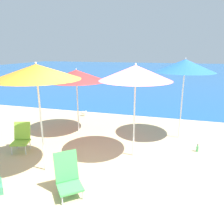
{
  "coord_description": "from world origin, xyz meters",
  "views": [
    {
      "loc": [
        1.14,
        -3.91,
        2.6
      ],
      "look_at": [
        -0.41,
        1.53,
        1.0
      ],
      "focal_mm": 35.0,
      "sensor_mm": 36.0,
      "label": 1
    }
  ],
  "objects": [
    {
      "name": "ground_plane",
      "position": [
        0.0,
        0.0,
        0.0
      ],
      "size": [
        60.0,
        60.0,
        0.0
      ],
      "primitive_type": "plane",
      "color": "#C6B284"
    },
    {
      "name": "seagull",
      "position": [
        -2.34,
        4.04,
        0.14
      ],
      "size": [
        0.27,
        0.11,
        0.23
      ],
      "color": "gold",
      "rests_on": "ground"
    },
    {
      "name": "beach_chair_lime",
      "position": [
        -2.67,
        0.63,
        0.39
      ],
      "size": [
        0.56,
        0.61,
        0.75
      ],
      "rotation": [
        0.0,
        0.0,
        0.32
      ],
      "color": "silver",
      "rests_on": "ground"
    },
    {
      "name": "beach_chair_green",
      "position": [
        -0.64,
        -0.69,
        0.36
      ],
      "size": [
        0.68,
        0.69,
        0.78
      ],
      "rotation": [
        0.0,
        0.0,
        0.7
      ],
      "color": "silver",
      "rests_on": "ground"
    },
    {
      "name": "beach_umbrella_red",
      "position": [
        -1.8,
        2.36,
        1.85
      ],
      "size": [
        1.9,
        1.9,
        2.06
      ],
      "color": "white",
      "rests_on": "ground"
    },
    {
      "name": "beach_umbrella_blue",
      "position": [
        1.4,
        2.71,
        2.18
      ],
      "size": [
        1.7,
        1.7,
        2.4
      ],
      "color": "white",
      "rests_on": "ground"
    },
    {
      "name": "beach_umbrella_orange",
      "position": [
        -1.51,
        -0.1,
        2.19
      ],
      "size": [
        1.77,
        1.77,
        2.38
      ],
      "color": "white",
      "rests_on": "ground"
    },
    {
      "name": "beach_umbrella_pink",
      "position": [
        0.26,
        1.14,
        2.1
      ],
      "size": [
        1.73,
        1.73,
        2.32
      ],
      "color": "white",
      "rests_on": "ground"
    },
    {
      "name": "water_bottle",
      "position": [
        1.87,
        1.82,
        0.08
      ],
      "size": [
        0.06,
        0.06,
        0.21
      ],
      "color": "#4CB266",
      "rests_on": "ground"
    },
    {
      "name": "sea_water",
      "position": [
        0.0,
        24.65,
        0.0
      ],
      "size": [
        60.0,
        40.0,
        0.01
      ],
      "color": "#1E5699",
      "rests_on": "ground"
    }
  ]
}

